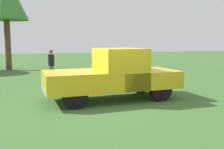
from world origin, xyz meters
The scene contains 3 objects.
ground_plane centered at (0.00, 0.00, 0.00)m, with size 80.00×80.00×0.00m, color #3D662D.
pickup_truck centered at (0.33, 0.46, 0.94)m, with size 4.73×1.96×1.82m.
person_bystander centered at (-1.35, 5.63, 0.93)m, with size 0.45×0.45×1.66m.
Camera 1 is at (-2.71, -7.79, 2.03)m, focal length 40.14 mm.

